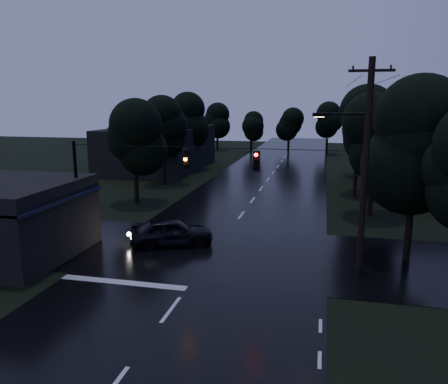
% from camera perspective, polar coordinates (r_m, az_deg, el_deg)
% --- Properties ---
extents(main_road, '(12.00, 120.00, 0.02)m').
position_cam_1_polar(main_road, '(41.18, 4.87, 0.40)').
color(main_road, black).
rests_on(main_road, ground).
extents(cross_street, '(60.00, 9.00, 0.02)m').
position_cam_1_polar(cross_street, '(24.08, -1.27, -7.80)').
color(cross_street, black).
rests_on(cross_street, ground).
extents(building_far_right, '(10.00, 14.00, 4.40)m').
position_cam_1_polar(building_far_right, '(45.18, 23.57, 3.30)').
color(building_far_right, black).
rests_on(building_far_right, ground).
extents(building_far_left, '(10.00, 16.00, 5.00)m').
position_cam_1_polar(building_far_left, '(53.98, -8.48, 5.68)').
color(building_far_left, black).
rests_on(building_far_left, ground).
extents(utility_pole_main, '(3.50, 0.30, 10.00)m').
position_cam_1_polar(utility_pole_main, '(21.26, 17.75, 3.63)').
color(utility_pole_main, black).
rests_on(utility_pole_main, ground).
extents(utility_pole_far, '(2.00, 0.30, 7.50)m').
position_cam_1_polar(utility_pole_far, '(38.32, 16.96, 4.96)').
color(utility_pole_far, black).
rests_on(utility_pole_far, ground).
extents(anchor_pole_left, '(0.18, 0.18, 6.00)m').
position_cam_1_polar(anchor_pole_left, '(25.25, -18.62, -0.43)').
color(anchor_pole_left, black).
rests_on(anchor_pole_left, ground).
extents(span_signals, '(15.00, 0.37, 1.12)m').
position_cam_1_polar(span_signals, '(21.76, -0.56, 4.32)').
color(span_signals, black).
rests_on(span_signals, ground).
extents(tree_corner_near, '(4.48, 4.48, 9.44)m').
position_cam_1_polar(tree_corner_near, '(23.51, 23.81, 5.72)').
color(tree_corner_near, black).
rests_on(tree_corner_near, ground).
extents(tree_left_a, '(3.92, 3.92, 8.26)m').
position_cam_1_polar(tree_left_a, '(35.28, -11.64, 6.92)').
color(tree_left_a, black).
rests_on(tree_left_a, ground).
extents(tree_left_b, '(4.20, 4.20, 8.85)m').
position_cam_1_polar(tree_left_b, '(42.85, -7.95, 8.35)').
color(tree_left_b, black).
rests_on(tree_left_b, ground).
extents(tree_left_c, '(4.48, 4.48, 9.44)m').
position_cam_1_polar(tree_left_c, '(52.47, -4.67, 9.43)').
color(tree_left_c, black).
rests_on(tree_left_c, ground).
extents(tree_right_a, '(4.20, 4.20, 8.85)m').
position_cam_1_polar(tree_right_a, '(32.27, 19.08, 6.76)').
color(tree_right_a, black).
rests_on(tree_right_a, ground).
extents(tree_right_b, '(4.48, 4.48, 9.44)m').
position_cam_1_polar(tree_right_b, '(40.25, 18.82, 8.17)').
color(tree_right_b, black).
rests_on(tree_right_b, ground).
extents(tree_right_c, '(4.76, 4.76, 10.03)m').
position_cam_1_polar(tree_right_c, '(50.24, 18.42, 9.21)').
color(tree_right_c, black).
rests_on(tree_right_c, ground).
extents(car, '(5.05, 3.60, 1.60)m').
position_cam_1_polar(car, '(25.12, -6.85, -5.14)').
color(car, black).
rests_on(car, ground).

